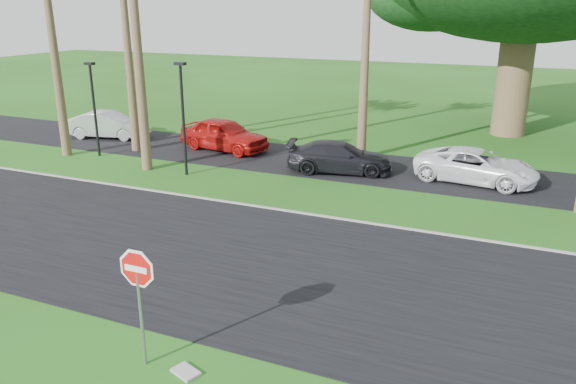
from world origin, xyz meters
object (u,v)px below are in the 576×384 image
(car_red, at_px, (224,135))
(car_dark, at_px, (339,157))
(car_silver, at_px, (108,125))
(stop_sign_near, at_px, (138,284))
(car_minivan, at_px, (476,166))

(car_red, xyz_separation_m, car_dark, (6.36, -1.37, -0.13))
(car_silver, distance_m, car_dark, 13.42)
(car_red, bearing_deg, stop_sign_near, -146.64)
(stop_sign_near, height_order, car_dark, stop_sign_near)
(stop_sign_near, height_order, car_silver, stop_sign_near)
(car_minivan, bearing_deg, car_silver, 95.39)
(stop_sign_near, bearing_deg, car_silver, 131.97)
(car_silver, relative_size, car_dark, 0.95)
(stop_sign_near, bearing_deg, car_minivan, 72.50)
(car_dark, bearing_deg, stop_sign_near, 168.81)
(car_silver, relative_size, car_minivan, 0.89)
(stop_sign_near, distance_m, car_silver, 21.06)
(stop_sign_near, relative_size, car_minivan, 0.55)
(stop_sign_near, height_order, car_red, stop_sign_near)
(car_silver, height_order, car_red, car_red)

